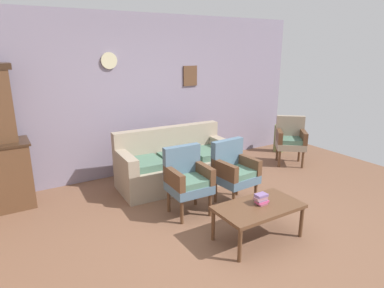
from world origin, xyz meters
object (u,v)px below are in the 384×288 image
(floral_couch, at_px, (175,165))
(book_stack_on_table, at_px, (261,199))
(armchair_by_doorway, at_px, (187,178))
(floor_vase_by_wall, at_px, (279,138))
(coffee_table, at_px, (259,209))
(wingback_chair_by_fireplace, at_px, (291,138))
(armchair_row_middle, at_px, (234,169))

(floral_couch, xyz_separation_m, book_stack_on_table, (0.08, -1.91, 0.16))
(armchair_by_doorway, distance_m, floor_vase_by_wall, 3.36)
(coffee_table, bearing_deg, floor_vase_by_wall, 40.70)
(book_stack_on_table, bearing_deg, floor_vase_by_wall, 40.98)
(floral_couch, bearing_deg, floor_vase_by_wall, 8.37)
(armchair_by_doorway, height_order, floor_vase_by_wall, armchair_by_doorway)
(wingback_chair_by_fireplace, height_order, coffee_table, wingback_chair_by_fireplace)
(floral_couch, xyz_separation_m, floor_vase_by_wall, (2.74, 0.40, -0.04))
(armchair_row_middle, distance_m, floor_vase_by_wall, 2.76)
(wingback_chair_by_fireplace, bearing_deg, coffee_table, -144.21)
(floral_couch, bearing_deg, coffee_table, -89.05)
(armchair_by_doorway, bearing_deg, book_stack_on_table, -66.61)
(wingback_chair_by_fireplace, distance_m, floor_vase_by_wall, 0.80)
(book_stack_on_table, bearing_deg, wingback_chair_by_fireplace, 36.07)
(floral_couch, relative_size, armchair_by_doorway, 2.09)
(armchair_by_doorway, bearing_deg, wingback_chair_by_fireplace, 14.41)
(floral_couch, bearing_deg, armchair_row_middle, -69.49)
(wingback_chair_by_fireplace, xyz_separation_m, floor_vase_by_wall, (0.39, 0.66, -0.21))
(floral_couch, distance_m, coffee_table, 1.92)
(coffee_table, xyz_separation_m, floor_vase_by_wall, (2.70, 2.33, -0.09))
(armchair_by_doorway, distance_m, wingback_chair_by_fireplace, 2.76)
(coffee_table, relative_size, floor_vase_by_wall, 1.73)
(armchair_by_doorway, relative_size, coffee_table, 0.90)
(armchair_by_doorway, relative_size, armchair_row_middle, 1.00)
(floral_couch, height_order, coffee_table, floral_couch)
(coffee_table, distance_m, book_stack_on_table, 0.12)
(floral_couch, bearing_deg, armchair_by_doorway, -109.55)
(armchair_row_middle, height_order, floor_vase_by_wall, armchair_row_middle)
(floor_vase_by_wall, bearing_deg, armchair_by_doorway, -156.31)
(book_stack_on_table, bearing_deg, armchair_by_doorway, 113.39)
(floral_couch, height_order, armchair_row_middle, same)
(wingback_chair_by_fireplace, bearing_deg, armchair_row_middle, -158.70)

